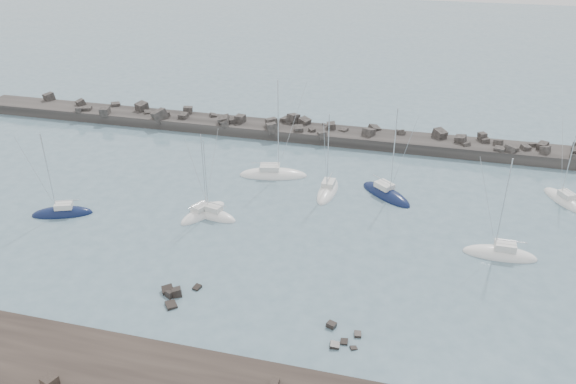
# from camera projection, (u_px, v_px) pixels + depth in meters

# --- Properties ---
(ground) EXTENTS (400.00, 400.00, 0.00)m
(ground) POSITION_uv_depth(u_px,v_px,m) (241.00, 255.00, 66.17)
(ground) COLOR slate
(ground) RESTS_ON ground
(rock_cluster_near) EXTENTS (4.03, 4.84, 1.31)m
(rock_cluster_near) POSITION_uv_depth(u_px,v_px,m) (174.00, 295.00, 59.29)
(rock_cluster_near) COLOR black
(rock_cluster_near) RESTS_ON ground
(rock_cluster_far) EXTENTS (3.64, 3.71, 0.92)m
(rock_cluster_far) POSITION_uv_depth(u_px,v_px,m) (342.00, 339.00, 53.45)
(rock_cluster_far) COLOR black
(rock_cluster_far) RESTS_ON ground
(breakwater) EXTENTS (115.00, 7.29, 5.15)m
(breakwater) POSITION_uv_depth(u_px,v_px,m) (272.00, 132.00, 100.21)
(breakwater) COLOR #2B2826
(breakwater) RESTS_ON ground
(sailboat_1) EXTENTS (8.21, 5.13, 12.62)m
(sailboat_1) POSITION_uv_depth(u_px,v_px,m) (62.00, 213.00, 74.67)
(sailboat_1) COLOR #0E193E
(sailboat_1) RESTS_ON ground
(sailboat_2) EXTENTS (5.36, 7.95, 12.22)m
(sailboat_2) POSITION_uv_depth(u_px,v_px,m) (203.00, 213.00, 74.74)
(sailboat_2) COLOR white
(sailboat_2) RESTS_ON ground
(sailboat_3) EXTENTS (10.72, 5.28, 16.13)m
(sailboat_3) POSITION_uv_depth(u_px,v_px,m) (273.00, 175.00, 85.15)
(sailboat_3) COLOR white
(sailboat_3) RESTS_ON ground
(sailboat_4) EXTENTS (7.56, 3.86, 11.71)m
(sailboat_4) POSITION_uv_depth(u_px,v_px,m) (212.00, 215.00, 74.29)
(sailboat_4) COLOR white
(sailboat_4) RESTS_ON ground
(sailboat_5) EXTENTS (2.88, 8.30, 13.06)m
(sailboat_5) POSITION_uv_depth(u_px,v_px,m) (328.00, 191.00, 80.34)
(sailboat_5) COLOR white
(sailboat_5) RESTS_ON ground
(sailboat_6) EXTENTS (8.66, 7.94, 14.32)m
(sailboat_6) POSITION_uv_depth(u_px,v_px,m) (386.00, 195.00, 79.45)
(sailboat_6) COLOR #0E193E
(sailboat_6) RESTS_ON ground
(sailboat_7) EXTENTS (8.46, 2.63, 13.59)m
(sailboat_7) POSITION_uv_depth(u_px,v_px,m) (500.00, 255.00, 65.99)
(sailboat_7) COLOR white
(sailboat_7) RESTS_ON ground
(sailboat_8) EXTENTS (5.85, 7.77, 12.17)m
(sailboat_8) POSITION_uv_depth(u_px,v_px,m) (563.00, 200.00, 77.93)
(sailboat_8) COLOR white
(sailboat_8) RESTS_ON ground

